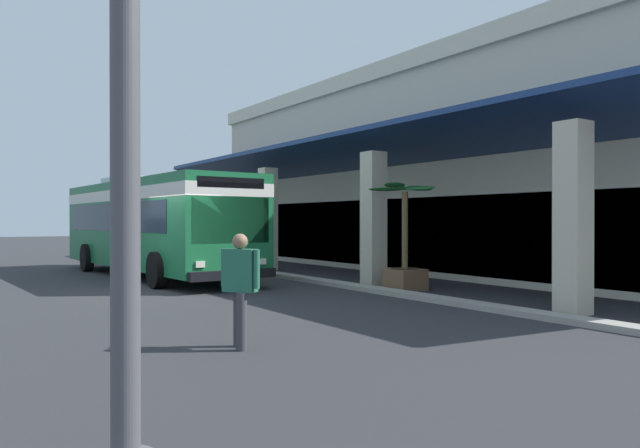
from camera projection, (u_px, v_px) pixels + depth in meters
ground at (396, 276)px, 19.90m from camera, size 120.00×120.00×0.00m
curb_strip at (289, 276)px, 19.04m from camera, size 29.99×0.50×0.12m
plaza_building at (493, 174)px, 24.33m from camera, size 25.29×15.05×7.48m
transit_bus at (152, 220)px, 19.91m from camera, size 11.33×3.21×3.34m
pedestrian at (240, 284)px, 8.60m from camera, size 0.62×0.46×1.65m
potted_palm at (405, 263)px, 15.81m from camera, size 1.77×1.63×2.86m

